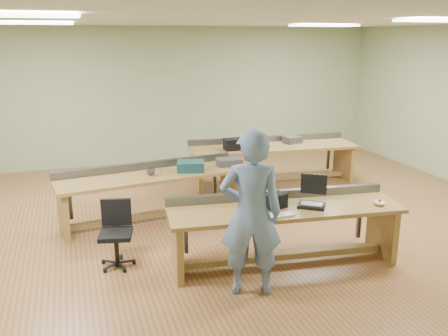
{
  "coord_description": "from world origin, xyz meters",
  "views": [
    {
      "loc": [
        -2.08,
        -6.53,
        2.78
      ],
      "look_at": [
        -0.13,
        -0.6,
        1.04
      ],
      "focal_mm": 38.0,
      "sensor_mm": 36.0,
      "label": 1
    }
  ],
  "objects_px": {
    "laptop_base": "(312,205)",
    "parts_bin_teal": "(191,166)",
    "task_chair": "(117,242)",
    "drinks_can": "(160,172)",
    "workbench_mid": "(152,185)",
    "workbench_back": "(273,155)",
    "parts_bin_grey": "(229,162)",
    "person": "(251,214)",
    "workbench_front": "(284,221)",
    "mug": "(151,171)",
    "camera_bag": "(275,201)"
  },
  "relations": [
    {
      "from": "workbench_back",
      "to": "drinks_can",
      "type": "distance_m",
      "value": 2.83
    },
    {
      "from": "workbench_back",
      "to": "parts_bin_teal",
      "type": "height_order",
      "value": "parts_bin_teal"
    },
    {
      "from": "laptop_base",
      "to": "parts_bin_teal",
      "type": "relative_size",
      "value": 0.77
    },
    {
      "from": "camera_bag",
      "to": "parts_bin_grey",
      "type": "bearing_deg",
      "value": 69.25
    },
    {
      "from": "person",
      "to": "parts_bin_teal",
      "type": "bearing_deg",
      "value": -72.58
    },
    {
      "from": "parts_bin_teal",
      "to": "workbench_back",
      "type": "bearing_deg",
      "value": 32.28
    },
    {
      "from": "workbench_back",
      "to": "workbench_front",
      "type": "bearing_deg",
      "value": -107.3
    },
    {
      "from": "workbench_mid",
      "to": "laptop_base",
      "type": "xyz_separation_m",
      "value": [
        1.62,
        -2.08,
        0.21
      ]
    },
    {
      "from": "drinks_can",
      "to": "parts_bin_teal",
      "type": "bearing_deg",
      "value": 15.81
    },
    {
      "from": "person",
      "to": "laptop_base",
      "type": "bearing_deg",
      "value": -138.98
    },
    {
      "from": "task_chair",
      "to": "mug",
      "type": "xyz_separation_m",
      "value": [
        0.67,
        1.33,
        0.5
      ]
    },
    {
      "from": "camera_bag",
      "to": "parts_bin_grey",
      "type": "xyz_separation_m",
      "value": [
        0.11,
        2.07,
        -0.04
      ]
    },
    {
      "from": "workbench_mid",
      "to": "person",
      "type": "distance_m",
      "value": 2.63
    },
    {
      "from": "task_chair",
      "to": "drinks_can",
      "type": "relative_size",
      "value": 7.11
    },
    {
      "from": "workbench_mid",
      "to": "drinks_can",
      "type": "bearing_deg",
      "value": -68.23
    },
    {
      "from": "workbench_mid",
      "to": "person",
      "type": "xyz_separation_m",
      "value": [
        0.64,
        -2.52,
        0.38
      ]
    },
    {
      "from": "workbench_mid",
      "to": "drinks_can",
      "type": "distance_m",
      "value": 0.32
    },
    {
      "from": "workbench_front",
      "to": "camera_bag",
      "type": "xyz_separation_m",
      "value": [
        -0.13,
        -0.01,
        0.28
      ]
    },
    {
      "from": "person",
      "to": "camera_bag",
      "type": "distance_m",
      "value": 0.77
    },
    {
      "from": "person",
      "to": "parts_bin_teal",
      "type": "distance_m",
      "value": 2.5
    },
    {
      "from": "laptop_base",
      "to": "task_chair",
      "type": "height_order",
      "value": "task_chair"
    },
    {
      "from": "workbench_back",
      "to": "parts_bin_grey",
      "type": "xyz_separation_m",
      "value": [
        -1.27,
        -1.11,
        0.24
      ]
    },
    {
      "from": "workbench_back",
      "to": "task_chair",
      "type": "distance_m",
      "value": 4.17
    },
    {
      "from": "workbench_front",
      "to": "mug",
      "type": "height_order",
      "value": "workbench_front"
    },
    {
      "from": "parts_bin_grey",
      "to": "workbench_back",
      "type": "bearing_deg",
      "value": 41.05
    },
    {
      "from": "workbench_front",
      "to": "workbench_mid",
      "type": "relative_size",
      "value": 0.99
    },
    {
      "from": "task_chair",
      "to": "parts_bin_grey",
      "type": "xyz_separation_m",
      "value": [
        1.99,
        1.49,
        0.5
      ]
    },
    {
      "from": "person",
      "to": "drinks_can",
      "type": "bearing_deg",
      "value": -60.27
    },
    {
      "from": "person",
      "to": "task_chair",
      "type": "bearing_deg",
      "value": -23.47
    },
    {
      "from": "laptop_base",
      "to": "person",
      "type": "bearing_deg",
      "value": -120.4
    },
    {
      "from": "camera_bag",
      "to": "workbench_front",
      "type": "bearing_deg",
      "value": -15.37
    },
    {
      "from": "workbench_back",
      "to": "task_chair",
      "type": "height_order",
      "value": "workbench_back"
    },
    {
      "from": "workbench_back",
      "to": "laptop_base",
      "type": "relative_size",
      "value": 10.12
    },
    {
      "from": "workbench_front",
      "to": "drinks_can",
      "type": "height_order",
      "value": "drinks_can"
    },
    {
      "from": "workbench_mid",
      "to": "workbench_back",
      "type": "xyz_separation_m",
      "value": [
        2.56,
        1.2,
        0.01
      ]
    },
    {
      "from": "person",
      "to": "task_chair",
      "type": "height_order",
      "value": "person"
    },
    {
      "from": "parts_bin_grey",
      "to": "mug",
      "type": "height_order",
      "value": "parts_bin_grey"
    },
    {
      "from": "camera_bag",
      "to": "person",
      "type": "bearing_deg",
      "value": -152.2
    },
    {
      "from": "task_chair",
      "to": "parts_bin_teal",
      "type": "distance_m",
      "value": 1.96
    },
    {
      "from": "laptop_base",
      "to": "parts_bin_teal",
      "type": "distance_m",
      "value": 2.29
    },
    {
      "from": "workbench_back",
      "to": "task_chair",
      "type": "bearing_deg",
      "value": -137.22
    },
    {
      "from": "parts_bin_teal",
      "to": "workbench_front",
      "type": "bearing_deg",
      "value": -70.32
    },
    {
      "from": "mug",
      "to": "drinks_can",
      "type": "bearing_deg",
      "value": -40.89
    },
    {
      "from": "workbench_mid",
      "to": "camera_bag",
      "type": "xyz_separation_m",
      "value": [
        1.18,
        -1.97,
        0.28
      ]
    },
    {
      "from": "workbench_back",
      "to": "task_chair",
      "type": "xyz_separation_m",
      "value": [
        -3.26,
        -2.59,
        -0.26
      ]
    },
    {
      "from": "camera_bag",
      "to": "task_chair",
      "type": "xyz_separation_m",
      "value": [
        -1.88,
        0.58,
        -0.54
      ]
    },
    {
      "from": "task_chair",
      "to": "workbench_back",
      "type": "bearing_deg",
      "value": 50.83
    },
    {
      "from": "task_chair",
      "to": "parts_bin_grey",
      "type": "height_order",
      "value": "parts_bin_grey"
    },
    {
      "from": "workbench_front",
      "to": "workbench_mid",
      "type": "xyz_separation_m",
      "value": [
        -1.3,
        1.97,
        0.0
      ]
    },
    {
      "from": "parts_bin_teal",
      "to": "workbench_mid",
      "type": "bearing_deg",
      "value": 177.6
    }
  ]
}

